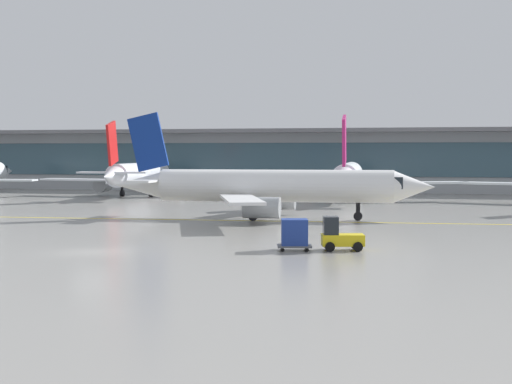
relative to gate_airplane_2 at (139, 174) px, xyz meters
name	(u,v)px	position (x,y,z in m)	size (l,w,h in m)	color
ground_plane	(92,252)	(20.41, -59.90, -2.99)	(400.00, 400.00, 0.00)	gray
taxiway_centreline_stripe	(271,221)	(26.29, -35.66, -2.99)	(110.00, 0.36, 0.01)	yellow
terminal_concourse	(309,159)	(20.41, 19.92, 1.93)	(220.40, 11.00, 9.60)	#9EA3A8
gate_airplane_2	(139,174)	(0.00, 0.00, 0.00)	(27.90, 30.14, 9.98)	silver
gate_airplane_3	(348,176)	(29.35, -3.78, 0.08)	(28.68, 30.93, 10.24)	white
taxiing_regional_jet	(272,187)	(25.92, -33.69, -0.07)	(29.44, 27.35, 9.75)	white
baggage_tug	(339,236)	(34.86, -55.55, -2.10)	(2.85, 2.10, 2.10)	yellow
cargo_dolly_lead	(294,233)	(32.17, -56.17, -1.94)	(2.41, 2.04, 1.94)	#595B60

